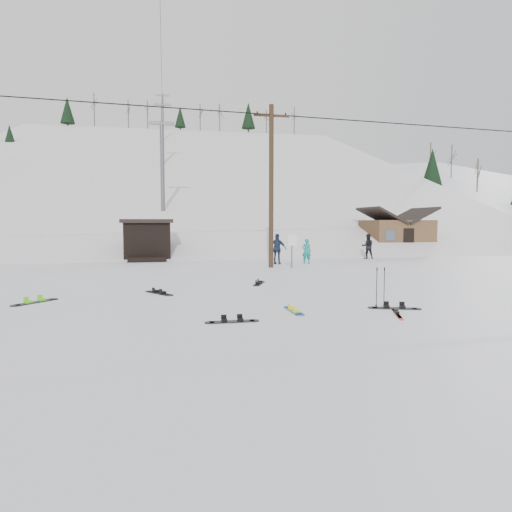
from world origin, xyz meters
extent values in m
plane|color=white|center=(0.00, 0.00, 0.00)|extent=(200.00, 200.00, 0.00)
cube|color=silver|center=(0.00, 55.00, -12.00)|extent=(60.00, 85.24, 65.97)
cube|color=white|center=(38.00, 50.00, -11.00)|extent=(45.66, 93.98, 54.59)
cylinder|color=#3A2819|center=(2.00, 14.00, 4.50)|extent=(0.26, 0.26, 9.00)
cube|color=#3A2819|center=(2.00, 14.00, 8.40)|extent=(2.00, 0.12, 0.12)
cylinder|color=black|center=(2.00, 14.00, 8.52)|extent=(0.08, 0.08, 0.12)
cylinder|color=#595B60|center=(3.10, 13.60, 0.90)|extent=(0.07, 0.07, 1.80)
cube|color=white|center=(3.10, 13.56, 1.55)|extent=(0.50, 0.04, 0.60)
cube|color=black|center=(-5.00, 21.00, 1.25)|extent=(3.00, 3.00, 2.50)
cube|color=black|center=(-5.00, 21.00, 2.62)|extent=(3.40, 3.40, 0.25)
cube|color=black|center=(-5.00, 19.20, 0.15)|extent=(2.40, 1.20, 0.30)
cylinder|color=#595B60|center=(-4.00, 30.00, 7.25)|extent=(0.36, 0.36, 8.00)
cube|color=#595B60|center=(-4.00, 30.00, 11.05)|extent=(2.20, 0.30, 0.30)
cylinder|color=#595B60|center=(-4.00, 50.00, 13.75)|extent=(0.36, 0.36, 8.00)
cube|color=#595B60|center=(-4.00, 50.00, 17.55)|extent=(2.20, 0.30, 0.30)
cylinder|color=#595B60|center=(-4.00, 70.00, 20.25)|extent=(0.36, 0.36, 8.00)
cube|color=#595B60|center=(-4.00, 70.00, 24.05)|extent=(2.20, 0.30, 0.30)
cube|color=brown|center=(15.00, 24.00, 1.35)|extent=(5.00, 4.00, 2.70)
cube|color=black|center=(13.65, 24.00, 3.05)|extent=(2.69, 4.40, 1.43)
cube|color=black|center=(16.35, 24.00, 3.05)|extent=(2.69, 4.40, 1.43)
cube|color=black|center=(15.00, 21.98, 1.10)|extent=(0.90, 0.06, 1.90)
cube|color=blue|center=(-0.20, 1.65, 0.01)|extent=(0.29, 1.16, 0.02)
cylinder|color=blue|center=(-0.21, 2.23, 0.01)|extent=(0.26, 0.26, 0.02)
cylinder|color=blue|center=(-0.18, 1.07, 0.01)|extent=(0.26, 0.26, 0.02)
cube|color=yellow|center=(-0.20, 1.86, 0.06)|extent=(0.19, 0.15, 0.08)
cube|color=yellow|center=(-0.19, 1.44, 0.06)|extent=(0.19, 0.15, 0.08)
cube|color=red|center=(2.52, 0.66, 0.01)|extent=(0.64, 1.55, 0.02)
cube|color=black|center=(2.52, 0.66, 0.06)|extent=(0.18, 0.30, 0.07)
cube|color=red|center=(2.58, 0.82, 0.01)|extent=(0.64, 1.55, 0.02)
cube|color=black|center=(2.58, 0.82, 0.06)|extent=(0.18, 0.30, 0.07)
cylinder|color=black|center=(2.42, 1.74, 0.59)|extent=(0.02, 0.02, 1.18)
cylinder|color=black|center=(2.42, 1.74, 0.06)|extent=(0.09, 0.09, 0.01)
cylinder|color=black|center=(2.42, 1.74, 1.16)|extent=(0.04, 0.04, 0.11)
cylinder|color=black|center=(2.66, 1.74, 0.59)|extent=(0.02, 0.02, 1.18)
cylinder|color=black|center=(2.66, 1.74, 0.06)|extent=(0.09, 0.09, 0.01)
cylinder|color=black|center=(2.66, 1.74, 1.16)|extent=(0.04, 0.04, 0.11)
cube|color=black|center=(-2.15, 0.59, 0.01)|extent=(1.16, 0.27, 0.02)
cylinder|color=black|center=(-1.57, 0.59, 0.01)|extent=(0.27, 0.27, 0.02)
cylinder|color=black|center=(-2.73, 0.59, 0.01)|extent=(0.27, 0.27, 0.02)
cube|color=black|center=(-1.94, 0.59, 0.06)|extent=(0.14, 0.19, 0.08)
cube|color=black|center=(-2.36, 0.59, 0.06)|extent=(0.14, 0.19, 0.08)
cube|color=black|center=(-4.06, 5.70, 0.01)|extent=(0.96, 1.21, 0.03)
cylinder|color=black|center=(-4.43, 6.22, 0.01)|extent=(0.29, 0.29, 0.03)
cylinder|color=black|center=(-3.70, 5.18, 0.01)|extent=(0.29, 0.29, 0.03)
cube|color=black|center=(-4.19, 5.89, 0.07)|extent=(0.26, 0.25, 0.08)
cube|color=black|center=(-3.93, 5.51, 0.07)|extent=(0.26, 0.25, 0.08)
cube|color=black|center=(-7.94, 4.60, 0.01)|extent=(1.10, 1.21, 0.03)
cylinder|color=black|center=(-7.50, 5.11, 0.01)|extent=(0.31, 0.31, 0.03)
cylinder|color=black|center=(-8.37, 4.09, 0.01)|extent=(0.31, 0.31, 0.03)
cube|color=#5DE31A|center=(-7.78, 4.78, 0.07)|extent=(0.27, 0.27, 0.09)
cube|color=#5DE31A|center=(-8.09, 4.42, 0.07)|extent=(0.27, 0.27, 0.09)
cube|color=black|center=(2.85, 1.44, 0.01)|extent=(1.30, 0.70, 0.03)
cylinder|color=black|center=(3.45, 1.23, 0.01)|extent=(0.29, 0.29, 0.03)
cylinder|color=black|center=(2.25, 1.65, 0.01)|extent=(0.29, 0.29, 0.03)
cube|color=black|center=(3.07, 1.36, 0.07)|extent=(0.22, 0.25, 0.08)
cube|color=black|center=(2.64, 1.52, 0.07)|extent=(0.22, 0.25, 0.08)
cube|color=black|center=(-0.02, 7.53, 0.01)|extent=(0.72, 1.22, 0.02)
cylinder|color=black|center=(0.21, 8.09, 0.01)|extent=(0.28, 0.28, 0.02)
cylinder|color=black|center=(-0.25, 6.97, 0.01)|extent=(0.28, 0.28, 0.02)
cube|color=black|center=(0.06, 7.73, 0.06)|extent=(0.24, 0.21, 0.08)
cube|color=black|center=(-0.10, 7.33, 0.06)|extent=(0.24, 0.21, 0.08)
imported|color=#0C7F72|center=(4.66, 15.83, 0.76)|extent=(0.60, 0.43, 1.53)
imported|color=black|center=(9.99, 18.66, 0.86)|extent=(0.98, 0.85, 1.72)
imported|color=#C94783|center=(14.19, 22.72, 0.92)|extent=(1.35, 1.08, 1.83)
imported|color=#1A2843|center=(2.81, 15.78, 0.93)|extent=(1.18, 0.92, 1.86)
camera|label=1|loc=(-3.80, -10.91, 2.60)|focal=32.00mm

